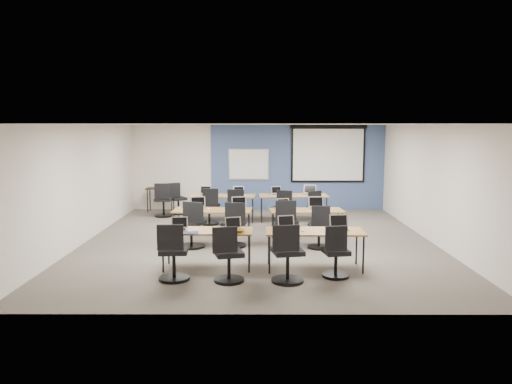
{
  "coord_description": "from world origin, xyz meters",
  "views": [
    {
      "loc": [
        -0.02,
        -11.32,
        2.67
      ],
      "look_at": [
        -0.06,
        0.4,
        1.11
      ],
      "focal_mm": 35.0,
      "sensor_mm": 36.0,
      "label": 1
    }
  ],
  "objects_px": {
    "laptop_4": "(197,205)",
    "whiteboard": "(249,165)",
    "training_table_front_left": "(207,233)",
    "task_chair_6": "(286,226)",
    "task_chair_7": "(319,231)",
    "laptop_9": "(239,193)",
    "laptop_11": "(310,192)",
    "laptop_3": "(339,226)",
    "training_table_back_left": "(222,197)",
    "training_table_back_right": "(293,196)",
    "laptop_6": "(283,206)",
    "laptop_7": "(316,206)",
    "spare_chair_a": "(177,201)",
    "training_table_mid_right": "(306,212)",
    "spare_chair_b": "(163,203)",
    "task_chair_10": "(282,211)",
    "task_chair_9": "(235,211)",
    "laptop_0": "(179,227)",
    "task_chair_11": "(316,211)",
    "projector_screen": "(328,151)",
    "laptop_5": "(239,205)",
    "task_chair_8": "(210,209)",
    "task_chair_3": "(336,256)",
    "laptop_10": "(276,193)",
    "training_table_mid_left": "(213,211)",
    "training_table_front_right": "(315,233)",
    "task_chair_0": "(173,257)",
    "laptop_8": "(205,193)",
    "task_chair_5": "(234,228)",
    "task_chair_1": "(228,259)",
    "laptop_1": "(233,227)",
    "task_chair_2": "(287,258)",
    "task_chair_4": "(192,228)",
    "utility_table": "(161,191)"
  },
  "relations": [
    {
      "from": "training_table_back_left",
      "to": "task_chair_6",
      "type": "bearing_deg",
      "value": -56.81
    },
    {
      "from": "task_chair_11",
      "to": "spare_chair_b",
      "type": "distance_m",
      "value": 4.52
    },
    {
      "from": "task_chair_9",
      "to": "task_chair_10",
      "type": "xyz_separation_m",
      "value": [
        1.24,
        -0.01,
        -0.01
      ]
    },
    {
      "from": "laptop_10",
      "to": "task_chair_9",
      "type": "bearing_deg",
      "value": -159.03
    },
    {
      "from": "training_table_back_left",
      "to": "training_table_back_right",
      "type": "relative_size",
      "value": 0.95
    },
    {
      "from": "task_chair_2",
      "to": "laptop_9",
      "type": "relative_size",
      "value": 3.42
    },
    {
      "from": "projector_screen",
      "to": "laptop_0",
      "type": "bearing_deg",
      "value": -119.49
    },
    {
      "from": "laptop_11",
      "to": "laptop_3",
      "type": "bearing_deg",
      "value": -70.47
    },
    {
      "from": "training_table_back_right",
      "to": "task_chair_7",
      "type": "relative_size",
      "value": 1.97
    },
    {
      "from": "training_table_front_left",
      "to": "task_chair_6",
      "type": "bearing_deg",
      "value": 50.76
    },
    {
      "from": "task_chair_1",
      "to": "spare_chair_a",
      "type": "relative_size",
      "value": 1.03
    },
    {
      "from": "laptop_0",
      "to": "task_chair_11",
      "type": "xyz_separation_m",
      "value": [
        3.05,
        4.04,
        -0.4
      ]
    },
    {
      "from": "training_table_back_left",
      "to": "whiteboard",
      "type": "bearing_deg",
      "value": 72.98
    },
    {
      "from": "training_table_mid_left",
      "to": "task_chair_0",
      "type": "bearing_deg",
      "value": -94.4
    },
    {
      "from": "projector_screen",
      "to": "training_table_back_left",
      "type": "bearing_deg",
      "value": -149.84
    },
    {
      "from": "training_table_front_right",
      "to": "spare_chair_a",
      "type": "bearing_deg",
      "value": 121.79
    },
    {
      "from": "task_chair_5",
      "to": "task_chair_8",
      "type": "bearing_deg",
      "value": 118.39
    },
    {
      "from": "projector_screen",
      "to": "laptop_3",
      "type": "height_order",
      "value": "projector_screen"
    },
    {
      "from": "spare_chair_b",
      "to": "task_chair_10",
      "type": "bearing_deg",
      "value": -20.91
    },
    {
      "from": "laptop_3",
      "to": "task_chair_3",
      "type": "bearing_deg",
      "value": -110.04
    },
    {
      "from": "task_chair_2",
      "to": "laptop_7",
      "type": "bearing_deg",
      "value": 64.2
    },
    {
      "from": "projector_screen",
      "to": "training_table_mid_left",
      "type": "xyz_separation_m",
      "value": [
        -3.27,
        -4.27,
        -1.2
      ]
    },
    {
      "from": "whiteboard",
      "to": "laptop_3",
      "type": "height_order",
      "value": "whiteboard"
    },
    {
      "from": "task_chair_4",
      "to": "laptop_5",
      "type": "distance_m",
      "value": 1.43
    },
    {
      "from": "laptop_11",
      "to": "spare_chair_a",
      "type": "height_order",
      "value": "laptop_11"
    },
    {
      "from": "training_table_mid_right",
      "to": "task_chair_2",
      "type": "bearing_deg",
      "value": -105.16
    },
    {
      "from": "whiteboard",
      "to": "task_chair_8",
      "type": "bearing_deg",
      "value": -112.88
    },
    {
      "from": "laptop_11",
      "to": "task_chair_11",
      "type": "xyz_separation_m",
      "value": [
        0.08,
        -0.8,
        -0.4
      ]
    },
    {
      "from": "training_table_back_left",
      "to": "laptop_5",
      "type": "relative_size",
      "value": 5.16
    },
    {
      "from": "utility_table",
      "to": "task_chair_8",
      "type": "bearing_deg",
      "value": -49.14
    },
    {
      "from": "laptop_8",
      "to": "task_chair_9",
      "type": "bearing_deg",
      "value": -32.83
    },
    {
      "from": "laptop_3",
      "to": "laptop_6",
      "type": "distance_m",
      "value": 2.56
    },
    {
      "from": "laptop_9",
      "to": "task_chair_9",
      "type": "relative_size",
      "value": 0.3
    },
    {
      "from": "whiteboard",
      "to": "task_chair_11",
      "type": "distance_m",
      "value": 3.3
    },
    {
      "from": "spare_chair_b",
      "to": "task_chair_11",
      "type": "bearing_deg",
      "value": -14.57
    },
    {
      "from": "laptop_4",
      "to": "whiteboard",
      "type": "bearing_deg",
      "value": 60.89
    },
    {
      "from": "laptop_8",
      "to": "utility_table",
      "type": "height_order",
      "value": "laptop_8"
    },
    {
      "from": "task_chair_0",
      "to": "laptop_0",
      "type": "bearing_deg",
      "value": 87.38
    },
    {
      "from": "laptop_11",
      "to": "laptop_7",
      "type": "bearing_deg",
      "value": -73.63
    },
    {
      "from": "task_chair_7",
      "to": "laptop_9",
      "type": "relative_size",
      "value": 3.21
    },
    {
      "from": "laptop_9",
      "to": "spare_chair_b",
      "type": "height_order",
      "value": "spare_chair_b"
    },
    {
      "from": "task_chair_3",
      "to": "task_chair_6",
      "type": "distance_m",
      "value": 2.56
    },
    {
      "from": "training_table_mid_right",
      "to": "training_table_back_left",
      "type": "height_order",
      "value": "same"
    },
    {
      "from": "laptop_4",
      "to": "task_chair_8",
      "type": "relative_size",
      "value": 0.35
    },
    {
      "from": "laptop_1",
      "to": "task_chair_7",
      "type": "xyz_separation_m",
      "value": [
        1.81,
        1.47,
        -0.39
      ]
    },
    {
      "from": "training_table_back_right",
      "to": "task_chair_8",
      "type": "height_order",
      "value": "task_chair_8"
    },
    {
      "from": "training_table_front_left",
      "to": "task_chair_1",
      "type": "distance_m",
      "value": 1.01
    },
    {
      "from": "laptop_6",
      "to": "laptop_7",
      "type": "relative_size",
      "value": 0.82
    },
    {
      "from": "task_chair_8",
      "to": "training_table_mid_left",
      "type": "bearing_deg",
      "value": -67.24
    },
    {
      "from": "task_chair_3",
      "to": "laptop_4",
      "type": "bearing_deg",
      "value": 121.79
    }
  ]
}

